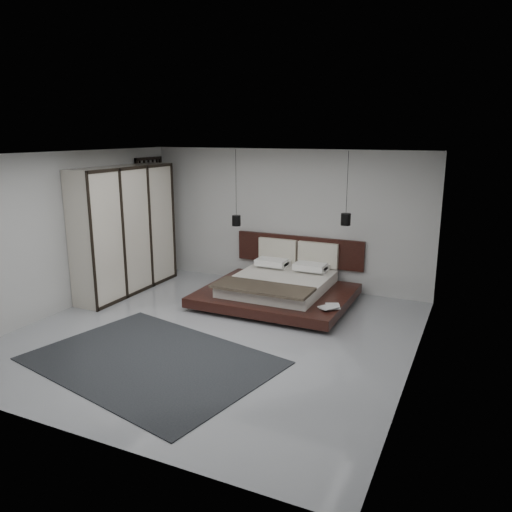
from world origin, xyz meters
The scene contains 14 objects.
floor centered at (0.00, 0.00, 0.00)m, with size 6.00×6.00×0.00m, color gray.
ceiling centered at (0.00, 0.00, 2.80)m, with size 6.00×6.00×0.00m, color white.
wall_back centered at (0.00, 3.00, 1.40)m, with size 6.00×6.00×0.00m, color #B1B1AE.
wall_front centered at (0.00, -3.00, 1.40)m, with size 6.00×6.00×0.00m, color #B1B1AE.
wall_left centered at (-3.00, 0.00, 1.40)m, with size 6.00×6.00×0.00m, color #B1B1AE.
wall_right centered at (3.00, 0.00, 1.40)m, with size 6.00×6.00×0.00m, color #B1B1AE.
lattice_screen centered at (-2.95, 2.45, 1.30)m, with size 0.05×0.90×2.60m, color black.
bed centered at (0.32, 1.91, 0.28)m, with size 2.71×2.36×1.06m.
book_lower centered at (1.43, 1.27, 0.27)m, with size 0.23×0.31×0.03m, color #99724C.
book_upper centered at (1.42, 1.24, 0.29)m, with size 0.23×0.31×0.02m, color #99724C.
pendant_left centered at (-0.79, 2.33, 1.41)m, with size 0.17×0.17×1.50m.
pendant_right centered at (1.43, 2.33, 1.59)m, with size 0.18×0.18×1.32m.
wardrobe centered at (-2.70, 1.25, 1.25)m, with size 0.60×2.54×2.49m.
rug centered at (-0.32, -1.22, 0.01)m, with size 3.27×2.34×0.01m, color black.
Camera 1 is at (3.69, -6.44, 3.10)m, focal length 35.00 mm.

